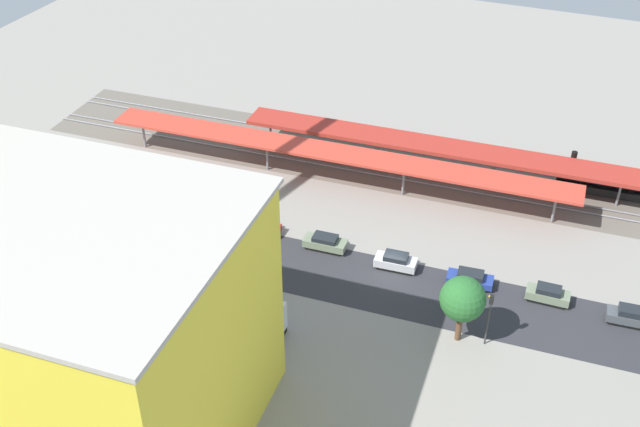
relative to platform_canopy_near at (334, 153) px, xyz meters
name	(u,v)px	position (x,y,z in m)	size (l,w,h in m)	color
ground_plane	(392,270)	(-12.14, 14.06, -4.14)	(172.41, 172.41, 0.00)	gray
rail_bed	(444,172)	(-12.14, -7.27, -4.14)	(107.76, 13.85, 0.01)	#665E54
street_asphalt	(384,285)	(-12.14, 16.67, -4.14)	(107.76, 9.00, 0.01)	#2D2D33
track_rails	(444,171)	(-12.14, -7.27, -3.96)	(107.62, 12.96, 0.12)	#9E9EA8
platform_canopy_near	(334,153)	(0.00, 0.00, 0.00)	(58.96, 7.17, 4.33)	#C63D2D
platform_canopy_far	(436,146)	(-10.95, -6.57, -0.18)	(49.26, 6.77, 4.23)	#A82D23
locomotive	(622,183)	(-33.14, -10.20, -2.44)	(15.03, 3.25, 4.86)	black
parked_car_0	(631,317)	(-35.94, 13.16, -3.32)	(4.64, 2.10, 1.84)	black
parked_car_1	(548,295)	(-28.04, 12.84, -3.36)	(4.33, 1.83, 1.74)	black
parked_car_2	(470,279)	(-20.25, 13.25, -3.44)	(4.85, 2.31, 1.58)	black
parked_car_3	(396,262)	(-12.35, 13.52, -3.35)	(4.54, 2.20, 1.75)	black
parked_car_4	(325,243)	(-4.18, 13.17, -3.40)	(4.82, 2.15, 1.64)	black
parked_car_5	(260,227)	(3.71, 13.09, -3.39)	(4.60, 1.98, 1.70)	black
parked_car_6	(197,211)	(11.93, 13.03, -3.37)	(4.35, 2.14, 1.73)	black
parked_car_7	(137,200)	(19.65, 13.63, -3.42)	(4.55, 1.97, 1.59)	black
construction_building	(50,327)	(6.95, 42.89, 5.89)	(30.42, 21.18, 20.06)	yellow
construction_roof_slab	(21,219)	(6.95, 42.89, 16.12)	(31.02, 21.78, 0.40)	#B7B2A8
box_truck_0	(192,289)	(4.77, 26.30, -2.50)	(8.73, 3.44, 3.36)	black
box_truck_1	(235,312)	(-0.82, 27.84, -2.40)	(10.10, 2.59, 3.54)	black
street_tree_0	(463,299)	(-21.06, 21.59, 0.78)	(4.26, 4.26, 7.09)	brown
street_tree_2	(96,203)	(18.66, 21.74, 1.37)	(6.21, 6.21, 8.63)	brown
street_tree_3	(88,209)	(19.99, 21.67, 0.18)	(5.17, 5.17, 6.92)	brown
traffic_light	(490,312)	(-23.57, 21.26, -0.17)	(0.50, 0.36, 5.90)	#333333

